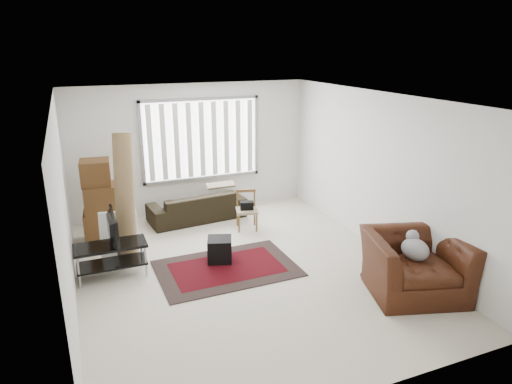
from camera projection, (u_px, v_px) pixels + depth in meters
room at (233, 156)px, 7.20m from camera, size 6.00×6.02×2.71m
persian_rug at (227, 268)px, 7.32m from camera, size 2.20×1.48×0.02m
tv_stand at (111, 253)px, 6.97m from camera, size 1.07×0.48×0.54m
tv at (108, 229)px, 6.85m from camera, size 0.11×0.87×0.50m
subwoofer at (220, 249)px, 7.51m from camera, size 0.50×0.50×0.39m
moving_boxes at (100, 204)px, 8.21m from camera, size 0.66×0.61×1.50m
white_flatpack at (119, 234)px, 7.66m from camera, size 0.65×0.36×0.78m
rolled_rug at (125, 196)px, 7.51m from camera, size 0.52×0.86×2.09m
sofa at (197, 202)px, 9.29m from camera, size 2.02×1.03×0.75m
side_chair at (247, 208)px, 8.81m from camera, size 0.50×0.50×0.75m
armchair at (416, 261)px, 6.48m from camera, size 1.62×1.51×1.00m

